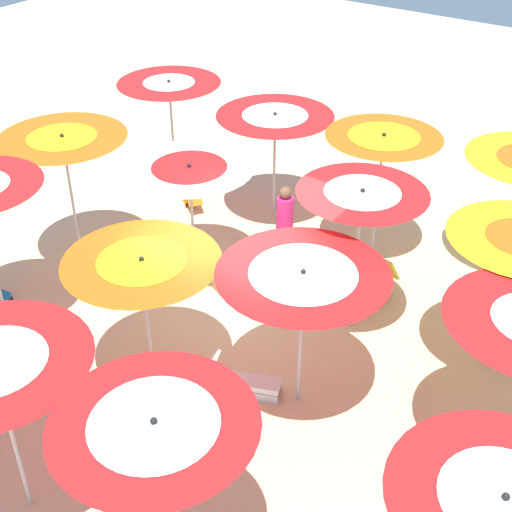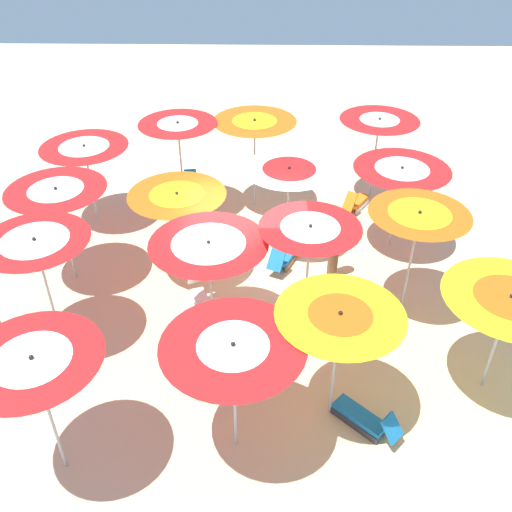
{
  "view_description": "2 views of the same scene",
  "coord_description": "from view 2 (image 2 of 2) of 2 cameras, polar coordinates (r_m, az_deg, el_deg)",
  "views": [
    {
      "loc": [
        5.09,
        -7.03,
        7.39
      ],
      "look_at": [
        -0.19,
        0.58,
        1.21
      ],
      "focal_mm": 49.68,
      "sensor_mm": 36.0,
      "label": 1
    },
    {
      "loc": [
        10.12,
        0.44,
        8.23
      ],
      "look_at": [
        0.21,
        0.23,
        1.08
      ],
      "focal_mm": 39.88,
      "sensor_mm": 36.0,
      "label": 2
    }
  ],
  "objects": [
    {
      "name": "lounger_1",
      "position": [
        12.5,
        -5.5,
        -4.39
      ],
      "size": [
        1.21,
        0.72,
        0.6
      ],
      "rotation": [
        0.0,
        0.0,
        6.65
      ],
      "color": "silver",
      "rests_on": "ground"
    },
    {
      "name": "beach_umbrella_7",
      "position": [
        11.76,
        15.98,
        3.46
      ],
      "size": [
        2.04,
        2.04,
        2.43
      ],
      "color": "#B2B2B7",
      "rests_on": "ground"
    },
    {
      "name": "lounger_5",
      "position": [
        13.72,
        2.89,
        0.01
      ],
      "size": [
        1.33,
        0.87,
        0.66
      ],
      "rotation": [
        0.0,
        0.0,
        9.0
      ],
      "color": "olive",
      "rests_on": "ground"
    },
    {
      "name": "beach_umbrella_4",
      "position": [
        11.19,
        -21.13,
        0.62
      ],
      "size": [
        2.03,
        2.03,
        2.49
      ],
      "color": "#B2B2B7",
      "rests_on": "ground"
    },
    {
      "name": "beach_umbrella_13",
      "position": [
        15.07,
        -7.8,
        12.29
      ],
      "size": [
        2.03,
        2.03,
        2.58
      ],
      "color": "#B2B2B7",
      "rests_on": "ground"
    },
    {
      "name": "beach_umbrella_3",
      "position": [
        10.51,
        23.96,
        -4.69
      ],
      "size": [
        2.29,
        2.29,
        2.21
      ],
      "color": "#B2B2B7",
      "rests_on": "ground"
    },
    {
      "name": "beach_umbrella_6",
      "position": [
        10.73,
        5.41,
        2.08
      ],
      "size": [
        1.95,
        1.95,
        2.55
      ],
      "color": "#B2B2B7",
      "rests_on": "ground"
    },
    {
      "name": "lounger_4",
      "position": [
        16.1,
        10.05,
        5.35
      ],
      "size": [
        1.16,
        0.9,
        0.68
      ],
      "rotation": [
        0.0,
        0.0,
        8.85
      ],
      "color": "silver",
      "rests_on": "ground"
    },
    {
      "name": "beach_umbrella_1",
      "position": [
        8.52,
        -2.29,
        -9.69
      ],
      "size": [
        2.21,
        2.21,
        2.38
      ],
      "color": "#B2B2B7",
      "rests_on": "ground"
    },
    {
      "name": "lounger_3",
      "position": [
        12.12,
        8.46,
        -6.07
      ],
      "size": [
        0.56,
        1.23,
        0.71
      ],
      "rotation": [
        0.0,
        0.0,
        4.49
      ],
      "color": "#333338",
      "rests_on": "ground"
    },
    {
      "name": "beach_umbrella_10",
      "position": [
        13.46,
        3.33,
        8.15
      ],
      "size": [
        2.18,
        2.18,
        2.22
      ],
      "color": "#B2B2B7",
      "rests_on": "ground"
    },
    {
      "name": "beach_umbrella_2",
      "position": [
        9.06,
        8.37,
        -6.5
      ],
      "size": [
        2.07,
        2.07,
        2.4
      ],
      "color": "#B2B2B7",
      "rests_on": "ground"
    },
    {
      "name": "beach_umbrella_11",
      "position": [
        13.84,
        14.35,
        7.89
      ],
      "size": [
        2.27,
        2.27,
        2.23
      ],
      "color": "#B2B2B7",
      "rests_on": "ground"
    },
    {
      "name": "beachgoer_0",
      "position": [
        13.06,
        7.88,
        1.22
      ],
      "size": [
        0.3,
        0.3,
        1.7
      ],
      "rotation": [
        0.0,
        0.0,
        2.74
      ],
      "color": "brown",
      "rests_on": "ground"
    },
    {
      "name": "beach_umbrella_12",
      "position": [
        15.21,
        -16.77,
        9.92
      ],
      "size": [
        2.22,
        2.22,
        2.19
      ],
      "color": "#B2B2B7",
      "rests_on": "ground"
    },
    {
      "name": "beach_umbrella_0",
      "position": [
        8.7,
        -21.3,
        -10.52
      ],
      "size": [
        2.01,
        2.01,
        2.55
      ],
      "color": "#B2B2B7",
      "rests_on": "ground"
    },
    {
      "name": "lounger_0",
      "position": [
        16.65,
        -6.53,
        6.78
      ],
      "size": [
        1.24,
        0.52,
        0.66
      ],
      "rotation": [
        0.0,
        0.0,
        6.41
      ],
      "color": "#333338",
      "rests_on": "ground"
    },
    {
      "name": "beach_umbrella_5",
      "position": [
        10.75,
        -4.74,
        0.64
      ],
      "size": [
        2.28,
        2.28,
        2.27
      ],
      "color": "#B2B2B7",
      "rests_on": "ground"
    },
    {
      "name": "beach_umbrella_9",
      "position": [
        12.58,
        -7.87,
        5.42
      ],
      "size": [
        2.16,
        2.16,
        2.19
      ],
      "color": "#B2B2B7",
      "rests_on": "ground"
    },
    {
      "name": "beach_umbrella_15",
      "position": [
        15.96,
        12.22,
        12.65
      ],
      "size": [
        2.13,
        2.13,
        2.4
      ],
      "color": "#B2B2B7",
      "rests_on": "ground"
    },
    {
      "name": "beach_umbrella_14",
      "position": [
        15.15,
        -0.15,
        12.74
      ],
      "size": [
        2.19,
        2.19,
        2.55
      ],
      "color": "#B2B2B7",
      "rests_on": "ground"
    },
    {
      "name": "beach_umbrella_8",
      "position": [
        12.94,
        -19.27,
        5.5
      ],
      "size": [
        2.15,
        2.15,
        2.4
      ],
      "color": "#B2B2B7",
      "rests_on": "ground"
    },
    {
      "name": "ground",
      "position": [
        13.06,
        -1.01,
        -3.37
      ],
      "size": [
        39.62,
        39.62,
        0.04
      ],
      "primitive_type": "cube",
      "color": "beige"
    },
    {
      "name": "lounger_2",
      "position": [
        10.39,
        10.79,
        -15.69
      ],
      "size": [
        1.12,
        1.16,
        0.61
      ],
      "rotation": [
        0.0,
        0.0,
        3.96
      ],
      "color": "#333338",
      "rests_on": "ground"
    }
  ]
}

